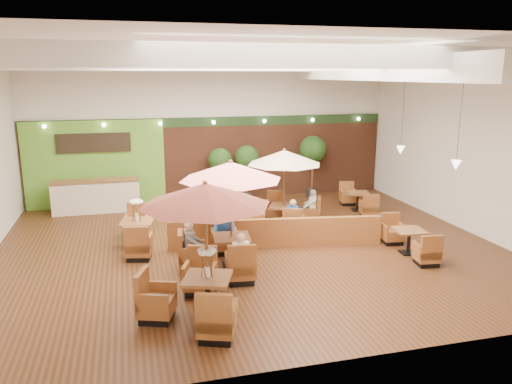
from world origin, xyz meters
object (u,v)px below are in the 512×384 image
object	(u,v)px
topiary_2	(313,152)
diner_4	(311,203)
service_counter	(96,196)
table_2	(284,174)
table_1	(228,191)
table_4	(409,242)
topiary_0	(220,162)
diner_2	(192,241)
table_5	(358,202)
table_3	(138,230)
topiary_1	(247,160)
diner_1	(224,226)
diner_3	(293,213)
table_0	(202,221)
booth_divider	(276,233)
diner_0	(241,252)

from	to	relation	value
topiary_2	diner_4	bearing A→B (deg)	-111.35
service_counter	table_2	distance (m)	6.96
table_1	table_4	world-z (taller)	table_1
topiary_0	diner_2	size ratio (longest dim) A/B	2.52
table_1	table_5	world-z (taller)	table_1
table_3	topiary_0	world-z (taller)	topiary_0
table_1	table_4	size ratio (longest dim) A/B	1.17
table_5	diner_4	world-z (taller)	diner_4
topiary_1	topiary_2	size ratio (longest dim) A/B	0.88
topiary_1	table_1	bearing A→B (deg)	-107.50
service_counter	diner_1	world-z (taller)	diner_1
topiary_1	diner_1	world-z (taller)	topiary_1
diner_2	diner_3	xyz separation A→B (m)	(3.34, 1.95, -0.05)
table_1	diner_4	size ratio (longest dim) A/B	3.75
table_0	topiary_1	bearing A→B (deg)	91.09
service_counter	topiary_0	xyz separation A→B (m)	(4.55, 0.20, 0.99)
table_2	topiary_2	distance (m)	4.38
table_1	diner_1	size ratio (longest dim) A/B	3.35
table_3	topiary_1	size ratio (longest dim) A/B	1.26
table_2	topiary_1	size ratio (longest dim) A/B	1.23
table_3	topiary_0	bearing A→B (deg)	65.52
table_5	topiary_0	size ratio (longest dim) A/B	1.12
booth_divider	table_1	size ratio (longest dim) A/B	2.19
table_0	table_1	size ratio (longest dim) A/B	1.05
service_counter	booth_divider	world-z (taller)	service_counter
table_4	diner_0	distance (m)	4.97
diner_1	booth_divider	bearing A→B (deg)	-167.56
diner_1	diner_2	size ratio (longest dim) A/B	0.99
table_0	table_5	distance (m)	9.50
table_1	table_5	bearing A→B (deg)	43.26
table_4	topiary_2	xyz separation A→B (m)	(-0.21, 6.86, 1.50)
table_0	diner_4	bearing A→B (deg)	70.82
service_counter	diner_4	world-z (taller)	diner_4
service_counter	table_4	xyz separation A→B (m)	(8.50, -6.66, -0.25)
diner_4	topiary_0	bearing A→B (deg)	54.91
table_5	diner_0	size ratio (longest dim) A/B	3.06
service_counter	table_5	distance (m)	9.41
table_5	topiary_1	xyz separation A→B (m)	(-3.54, 2.41, 1.30)
topiary_1	topiary_2	xyz separation A→B (m)	(2.69, -0.00, 0.21)
table_1	table_2	world-z (taller)	table_1
booth_divider	diner_2	xyz separation A→B (m)	(-2.54, -1.12, 0.35)
diner_0	diner_2	world-z (taller)	diner_2
table_3	service_counter	bearing A→B (deg)	118.87
topiary_0	diner_3	world-z (taller)	topiary_0
diner_1	diner_4	xyz separation A→B (m)	(3.26, 1.87, -0.03)
topiary_1	diner_1	bearing A→B (deg)	-109.82
diner_0	service_counter	bearing A→B (deg)	114.62
diner_1	diner_0	bearing A→B (deg)	98.51
table_0	diner_0	distance (m)	2.18
table_0	table_1	world-z (taller)	table_0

